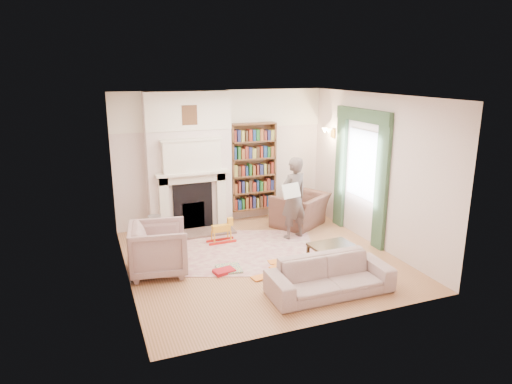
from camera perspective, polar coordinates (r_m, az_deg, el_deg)
name	(u,v)px	position (r m, az deg, el deg)	size (l,w,h in m)	color
floor	(261,259)	(8.07, 0.64, -8.34)	(4.50, 4.50, 0.00)	brown
ceiling	(262,96)	(7.41, 0.71, 11.93)	(4.50, 4.50, 0.00)	white
wall_back	(222,157)	(9.70, -4.26, 4.32)	(4.50, 4.50, 0.00)	silver
wall_front	(329,222)	(5.67, 9.13, -3.75)	(4.50, 4.50, 0.00)	silver
wall_left	(122,194)	(7.12, -16.39, -0.26)	(4.50, 4.50, 0.00)	silver
wall_right	(375,171)	(8.68, 14.62, 2.59)	(4.50, 4.50, 0.00)	silver
fireplace	(189,162)	(9.32, -8.32, 3.68)	(1.70, 0.58, 2.80)	silver
bookcase	(253,167)	(9.82, -0.38, 3.17)	(1.00, 0.24, 1.85)	brown
window	(362,164)	(8.99, 13.09, 3.43)	(0.02, 0.90, 1.30)	silver
curtain_left	(382,185)	(8.46, 15.42, 0.82)	(0.07, 0.32, 2.40)	#304A31
curtain_right	(340,170)	(9.59, 10.51, 2.77)	(0.07, 0.32, 2.40)	#304A31
pelmet	(363,115)	(8.82, 13.21, 9.33)	(0.09, 1.70, 0.24)	#304A31
wall_sconce	(325,134)	(9.72, 8.62, 7.22)	(0.20, 0.24, 0.24)	gold
rug	(237,251)	(8.39, -2.36, -7.37)	(2.80, 2.15, 0.01)	beige
armchair_reading	(300,210)	(9.64, 5.53, -2.25)	(1.06, 0.93, 0.69)	#492727
armchair_left	(159,249)	(7.56, -12.06, -6.95)	(0.89, 0.91, 0.83)	#AB9B8D
sofa	(330,276)	(6.90, 9.23, -10.35)	(1.84, 0.72, 0.54)	#C0B29F
man_reading	(294,198)	(8.80, 4.72, -0.78)	(0.59, 0.39, 1.61)	#504440
newspaper	(291,191)	(8.51, 4.42, 0.16)	(0.39, 0.02, 0.28)	silver
coffee_table	(331,257)	(7.67, 9.33, -8.02)	(0.70, 0.45, 0.45)	#322311
paraffin_heater	(155,230)	(8.86, -12.53, -4.62)	(0.24, 0.24, 0.55)	#9B9DA2
rocking_horse	(221,231)	(8.71, -4.38, -4.87)	(0.54, 0.22, 0.48)	gold
board_game	(229,269)	(7.64, -3.41, -9.56)	(0.40, 0.40, 0.03)	#EDD253
game_box_lid	(224,271)	(7.53, -4.00, -9.86)	(0.33, 0.22, 0.06)	#A7131C
comic_annuals	(277,268)	(7.68, 2.59, -9.47)	(0.96, 0.68, 0.02)	red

